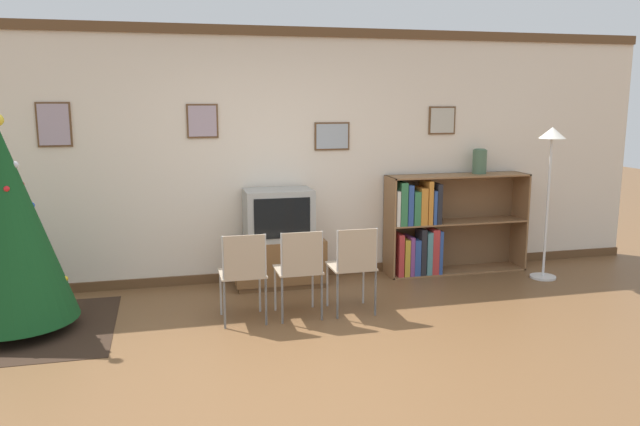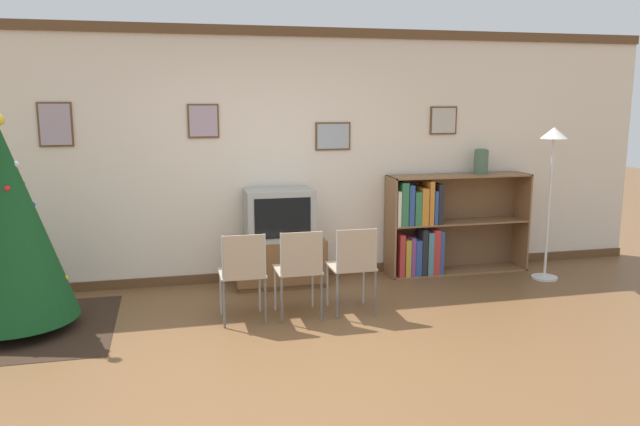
% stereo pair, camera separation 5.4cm
% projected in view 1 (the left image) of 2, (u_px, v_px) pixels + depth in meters
% --- Properties ---
extents(ground_plane, '(24.00, 24.00, 0.00)m').
position_uv_depth(ground_plane, '(315.00, 365.00, 4.66)').
color(ground_plane, brown).
extents(wall_back, '(9.02, 0.11, 2.70)m').
position_uv_depth(wall_back, '(263.00, 156.00, 6.68)').
color(wall_back, silver).
rests_on(wall_back, ground_plane).
extents(area_rug, '(1.62, 1.55, 0.01)m').
position_uv_depth(area_rug, '(17.00, 331.00, 5.34)').
color(area_rug, '#332319').
rests_on(area_rug, ground_plane).
extents(christmas_tree, '(1.04, 1.04, 1.83)m').
position_uv_depth(christmas_tree, '(7.00, 226.00, 5.17)').
color(christmas_tree, maroon).
rests_on(christmas_tree, area_rug).
extents(tv_console, '(0.95, 0.46, 0.50)m').
position_uv_depth(tv_console, '(279.00, 262.00, 6.62)').
color(tv_console, brown).
rests_on(tv_console, ground_plane).
extents(television, '(0.70, 0.45, 0.53)m').
position_uv_depth(television, '(278.00, 215.00, 6.52)').
color(television, '#9E9E99').
rests_on(television, tv_console).
extents(folding_chair_left, '(0.40, 0.40, 0.82)m').
position_uv_depth(folding_chair_left, '(243.00, 272.00, 5.45)').
color(folding_chair_left, tan).
rests_on(folding_chair_left, ground_plane).
extents(folding_chair_center, '(0.40, 0.40, 0.82)m').
position_uv_depth(folding_chair_center, '(300.00, 268.00, 5.57)').
color(folding_chair_center, tan).
rests_on(folding_chair_center, ground_plane).
extents(folding_chair_right, '(0.40, 0.40, 0.82)m').
position_uv_depth(folding_chair_right, '(354.00, 264.00, 5.69)').
color(folding_chair_right, tan).
rests_on(folding_chair_right, ground_plane).
extents(bookshelf, '(1.64, 0.36, 1.12)m').
position_uv_depth(bookshelf, '(431.00, 227.00, 7.03)').
color(bookshelf, olive).
rests_on(bookshelf, ground_plane).
extents(vase, '(0.16, 0.16, 0.28)m').
position_uv_depth(vase, '(480.00, 161.00, 7.09)').
color(vase, '#47664C').
rests_on(vase, bookshelf).
extents(standing_lamp, '(0.28, 0.28, 1.66)m').
position_uv_depth(standing_lamp, '(550.00, 163.00, 6.69)').
color(standing_lamp, silver).
rests_on(standing_lamp, ground_plane).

